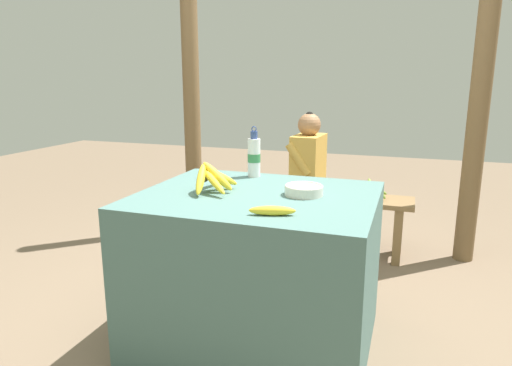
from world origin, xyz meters
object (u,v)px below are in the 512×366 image
(wooden_bench, at_px, (314,203))
(support_post_near, at_px, (191,74))
(support_post_far, at_px, (483,73))
(water_bottle, at_px, (254,157))
(loose_banana_front, at_px, (272,211))
(banana_bunch_ripe, at_px, (212,177))
(serving_bowl, at_px, (304,190))
(banana_bunch_green, at_px, (373,189))
(seated_vendor, at_px, (302,171))

(wooden_bench, relative_size, support_post_near, 0.54)
(support_post_far, bearing_deg, wooden_bench, -171.90)
(water_bottle, relative_size, loose_banana_front, 1.46)
(wooden_bench, relative_size, support_post_far, 0.54)
(banana_bunch_ripe, xyz_separation_m, loose_banana_front, (0.39, -0.28, -0.05))
(serving_bowl, xyz_separation_m, loose_banana_front, (-0.05, -0.36, -0.01))
(water_bottle, relative_size, banana_bunch_green, 0.91)
(seated_vendor, bearing_deg, support_post_near, -7.11)
(loose_banana_front, bearing_deg, banana_bunch_green, 80.93)
(water_bottle, bearing_deg, support_post_far, 43.14)
(banana_bunch_green, bearing_deg, serving_bowl, -99.52)
(water_bottle, xyz_separation_m, wooden_bench, (0.14, 1.01, -0.53))
(serving_bowl, xyz_separation_m, water_bottle, (-0.36, 0.31, 0.09))
(loose_banana_front, distance_m, seated_vendor, 1.69)
(serving_bowl, bearing_deg, wooden_bench, 99.40)
(banana_bunch_green, xyz_separation_m, support_post_far, (0.67, 0.17, 0.83))
(water_bottle, xyz_separation_m, loose_banana_front, (0.31, -0.67, -0.09))
(seated_vendor, relative_size, support_post_near, 0.40)
(serving_bowl, bearing_deg, seated_vendor, 103.68)
(support_post_far, bearing_deg, banana_bunch_ripe, -130.51)
(serving_bowl, xyz_separation_m, wooden_bench, (-0.22, 1.33, -0.44))
(banana_bunch_ripe, bearing_deg, loose_banana_front, -35.83)
(water_bottle, height_order, wooden_bench, water_bottle)
(seated_vendor, distance_m, support_post_near, 1.26)
(serving_bowl, height_order, water_bottle, water_bottle)
(loose_banana_front, distance_m, support_post_far, 2.14)
(water_bottle, distance_m, support_post_far, 1.77)
(water_bottle, relative_size, wooden_bench, 0.19)
(loose_banana_front, height_order, support_post_near, support_post_near)
(support_post_near, bearing_deg, loose_banana_front, -55.15)
(water_bottle, distance_m, seated_vendor, 1.02)
(loose_banana_front, bearing_deg, support_post_near, 124.85)
(banana_bunch_ripe, bearing_deg, banana_bunch_green, 64.59)
(serving_bowl, distance_m, support_post_near, 2.07)
(loose_banana_front, distance_m, banana_bunch_green, 1.72)
(seated_vendor, xyz_separation_m, support_post_far, (1.21, 0.19, 0.73))
(serving_bowl, height_order, banana_bunch_green, serving_bowl)
(seated_vendor, xyz_separation_m, banana_bunch_green, (0.54, 0.02, -0.10))
(banana_bunch_green, bearing_deg, loose_banana_front, -99.07)
(serving_bowl, distance_m, water_bottle, 0.48)
(wooden_bench, distance_m, banana_bunch_green, 0.47)
(water_bottle, height_order, support_post_far, support_post_far)
(loose_banana_front, height_order, support_post_far, support_post_far)
(serving_bowl, bearing_deg, support_post_far, 59.01)
(banana_bunch_ripe, xyz_separation_m, wooden_bench, (0.22, 1.40, -0.49))
(water_bottle, xyz_separation_m, seated_vendor, (0.04, 0.98, -0.27))
(loose_banana_front, relative_size, support_post_far, 0.07)
(banana_bunch_ripe, height_order, water_bottle, water_bottle)
(support_post_near, bearing_deg, wooden_bench, -8.10)
(banana_bunch_ripe, distance_m, support_post_near, 1.86)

